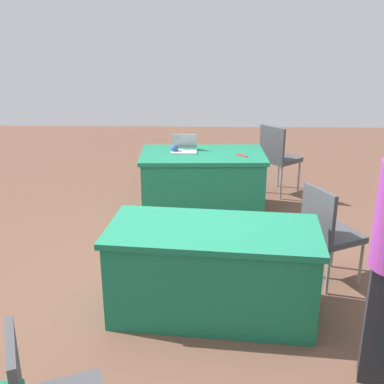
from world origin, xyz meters
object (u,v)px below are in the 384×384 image
table_mid_right (213,270)px  chair_tucked_left (278,155)px  chair_tucked_right (328,229)px  table_foreground (203,182)px  yarn_ball (175,148)px  laptop_silver (184,148)px  scissors_red (242,155)px

table_mid_right → chair_tucked_left: size_ratio=1.81×
table_mid_right → chair_tucked_right: chair_tucked_right is taller
table_foreground → yarn_ball: bearing=-6.8°
chair_tucked_right → chair_tucked_left: bearing=155.9°
chair_tucked_left → laptop_silver: size_ratio=3.04×
table_mid_right → laptop_silver: bearing=-82.0°
table_foreground → laptop_silver: 0.49m
table_mid_right → scissors_red: size_ratio=9.84×
chair_tucked_left → yarn_ball: bearing=-107.0°
table_foreground → chair_tucked_left: chair_tucked_left is taller
laptop_silver → yarn_ball: 0.13m
table_foreground → yarn_ball: size_ratio=15.95×
table_foreground → laptop_silver: laptop_silver is taller
chair_tucked_right → yarn_ball: (1.50, -1.81, 0.28)m
table_foreground → chair_tucked_right: chair_tucked_right is taller
chair_tucked_left → laptop_silver: (1.27, 0.57, 0.23)m
yarn_ball → scissors_red: (-0.83, 0.14, -0.05)m
yarn_ball → scissors_red: bearing=170.3°
laptop_silver → scissors_red: laptop_silver is taller
scissors_red → table_mid_right: bearing=-50.0°
chair_tucked_right → laptop_silver: laptop_silver is taller
table_foreground → table_mid_right: same height
table_mid_right → chair_tucked_left: (-0.93, -2.94, 0.19)m
table_mid_right → scissors_red: 2.25m
yarn_ball → table_mid_right: bearing=101.0°
chair_tucked_right → scissors_red: (0.67, -1.67, 0.23)m
table_mid_right → chair_tucked_right: bearing=-153.9°
table_mid_right → table_foreground: bearing=-87.6°
chair_tucked_right → laptop_silver: 2.33m
chair_tucked_left → chair_tucked_right: (-0.11, 2.43, -0.03)m
chair_tucked_left → scissors_red: bearing=-77.0°
table_mid_right → laptop_silver: laptop_silver is taller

